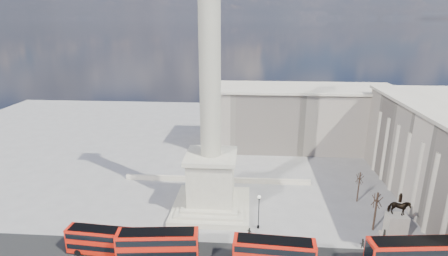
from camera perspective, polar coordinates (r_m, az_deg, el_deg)
ground at (r=62.73m, az=-2.54°, el=-15.21°), size 180.00×180.00×0.00m
nelsons_column at (r=61.47m, az=-2.17°, el=-2.46°), size 14.00×14.00×49.85m
balustrade_wall at (r=76.37m, az=-1.16°, el=-8.40°), size 40.00×0.60×1.10m
building_northeast at (r=96.84m, az=12.01°, el=1.77°), size 51.00×17.00×16.60m
red_bus_a at (r=57.60m, az=-19.27°, el=-16.95°), size 10.56×3.18×4.22m
red_bus_b at (r=54.10m, az=-10.65°, el=-18.28°), size 11.93×3.82×4.76m
red_bus_c at (r=52.35m, az=8.24°, el=-19.61°), size 11.53×3.29×4.62m
red_bus_d at (r=57.48m, az=28.37°, el=-17.82°), size 12.45×4.05×4.96m
victorian_lamp at (r=59.73m, az=5.70°, el=-13.04°), size 0.53×0.53×6.13m
equestrian_statue at (r=63.61m, az=26.31°, el=-13.75°), size 3.87×2.90×8.09m
bare_tree_mid at (r=63.07m, az=23.74°, el=-10.61°), size 1.92×1.92×7.28m
bare_tree_far at (r=71.53m, az=21.29°, el=-7.54°), size 1.58×1.58×6.44m
pedestrian_walking at (r=63.66m, az=24.70°, el=-15.51°), size 0.74×0.60×1.76m
pedestrian_standing at (r=60.40m, az=21.63°, el=-17.10°), size 0.86×0.72×1.58m
pedestrian_crossing at (r=58.84m, az=4.16°, el=-16.67°), size 1.07×0.97×1.74m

